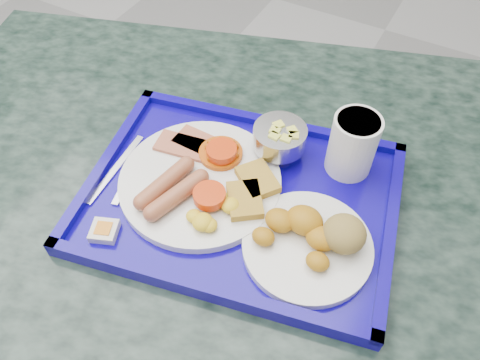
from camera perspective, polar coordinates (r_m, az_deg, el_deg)
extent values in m
plane|color=gray|center=(1.81, -25.27, -9.97)|extent=(6.00, 6.00, 0.00)
cylinder|color=slate|center=(1.13, 2.06, -15.25)|extent=(0.12, 0.12, 0.76)
cube|color=black|center=(0.78, 2.89, -3.38)|extent=(1.55, 1.27, 0.04)
cube|color=#0D038A|center=(0.75, 0.00, -2.29)|extent=(0.55, 0.45, 0.02)
cube|color=#0D038A|center=(0.85, 3.38, 7.13)|extent=(0.48, 0.11, 0.01)
cube|color=#0D038A|center=(0.66, -4.45, -12.96)|extent=(0.48, 0.11, 0.01)
cube|color=#0D038A|center=(0.74, 17.82, -5.81)|extent=(0.09, 0.35, 0.01)
cube|color=#0D038A|center=(0.82, -15.97, 2.29)|extent=(0.09, 0.35, 0.01)
cylinder|color=silver|center=(0.76, -4.87, -0.12)|extent=(0.26, 0.26, 0.01)
cube|color=#BB654B|center=(0.80, -4.89, 4.51)|extent=(0.09, 0.05, 0.01)
cube|color=#BB654B|center=(0.80, -7.06, 4.18)|extent=(0.10, 0.06, 0.01)
cylinder|color=#BB4E07|center=(0.78, -2.37, 3.28)|extent=(0.07, 0.07, 0.01)
sphere|color=#BB4E07|center=(0.79, -3.65, 4.62)|extent=(0.01, 0.01, 0.01)
sphere|color=#BB4E07|center=(0.77, -2.65, 3.16)|extent=(0.01, 0.01, 0.01)
sphere|color=#BB4E07|center=(0.77, -0.57, 3.06)|extent=(0.01, 0.01, 0.01)
sphere|color=#BB4E07|center=(0.78, -3.02, 3.94)|extent=(0.01, 0.01, 0.01)
sphere|color=#BB4E07|center=(0.79, -0.95, 4.55)|extent=(0.01, 0.01, 0.01)
sphere|color=#BB4E07|center=(0.77, -2.04, 3.21)|extent=(0.01, 0.01, 0.01)
sphere|color=#BB4E07|center=(0.78, -0.57, 4.16)|extent=(0.01, 0.01, 0.01)
sphere|color=#BB4E07|center=(0.76, -3.64, 2.65)|extent=(0.01, 0.01, 0.01)
sphere|color=#BB4E07|center=(0.78, -3.92, 4.04)|extent=(0.01, 0.01, 0.01)
sphere|color=#BB4E07|center=(0.77, -2.55, 3.39)|extent=(0.01, 0.01, 0.01)
sphere|color=#BB4E07|center=(0.78, -0.75, 4.14)|extent=(0.01, 0.01, 0.01)
sphere|color=#BB4E07|center=(0.79, -2.70, 4.83)|extent=(0.01, 0.01, 0.01)
cube|color=gold|center=(0.74, 2.15, 0.04)|extent=(0.08, 0.08, 0.01)
cube|color=gold|center=(0.72, 0.58, -2.43)|extent=(0.08, 0.08, 0.01)
cylinder|color=brown|center=(0.74, -9.16, -0.32)|extent=(0.04, 0.10, 0.03)
cylinder|color=brown|center=(0.72, -7.69, -1.77)|extent=(0.05, 0.10, 0.03)
ellipsoid|color=yellow|center=(0.73, -4.10, -1.28)|extent=(0.02, 0.02, 0.01)
ellipsoid|color=yellow|center=(0.69, -4.58, -5.12)|extent=(0.03, 0.03, 0.02)
ellipsoid|color=yellow|center=(0.72, -2.43, -2.16)|extent=(0.03, 0.03, 0.02)
ellipsoid|color=yellow|center=(0.69, -3.79, -5.49)|extent=(0.02, 0.02, 0.02)
ellipsoid|color=yellow|center=(0.70, -5.66, -4.38)|extent=(0.02, 0.02, 0.02)
ellipsoid|color=yellow|center=(0.72, -3.51, -2.16)|extent=(0.03, 0.03, 0.02)
ellipsoid|color=yellow|center=(0.73, -4.69, -1.09)|extent=(0.03, 0.03, 0.02)
ellipsoid|color=yellow|center=(0.71, -1.18, -3.12)|extent=(0.03, 0.03, 0.02)
cylinder|color=#BD2605|center=(0.77, -2.25, 3.52)|extent=(0.05, 0.05, 0.01)
cylinder|color=#BD2605|center=(0.71, -3.74, -1.91)|extent=(0.05, 0.05, 0.01)
cylinder|color=silver|center=(0.69, 8.18, -7.96)|extent=(0.19, 0.19, 0.01)
ellipsoid|color=#B77A15|center=(0.66, 9.44, -9.77)|extent=(0.03, 0.03, 0.02)
ellipsoid|color=#B77A15|center=(0.68, 9.84, -7.03)|extent=(0.05, 0.04, 0.03)
ellipsoid|color=#B77A15|center=(0.69, 7.87, -4.88)|extent=(0.06, 0.05, 0.04)
ellipsoid|color=#B77A15|center=(0.69, 4.88, -4.92)|extent=(0.05, 0.04, 0.03)
ellipsoid|color=#B77A15|center=(0.67, 2.85, -6.90)|extent=(0.03, 0.03, 0.02)
ellipsoid|color=olive|center=(0.68, 12.60, -6.40)|extent=(0.06, 0.06, 0.05)
cylinder|color=#ADADAF|center=(0.80, 4.68, 3.31)|extent=(0.06, 0.06, 0.01)
cylinder|color=#ADADAF|center=(0.80, 4.73, 3.89)|extent=(0.02, 0.02, 0.02)
cylinder|color=#ADADAF|center=(0.78, 4.86, 5.23)|extent=(0.09, 0.09, 0.04)
cube|color=#E7ED5A|center=(0.77, 4.69, 6.51)|extent=(0.02, 0.02, 0.01)
cube|color=#E7ED5A|center=(0.76, 6.53, 5.22)|extent=(0.02, 0.02, 0.01)
cube|color=#E7ED5A|center=(0.75, 4.22, 5.16)|extent=(0.02, 0.02, 0.01)
cube|color=#E7ED5A|center=(0.76, 4.27, 5.81)|extent=(0.02, 0.02, 0.01)
cube|color=#E7ED5A|center=(0.77, 6.37, 5.80)|extent=(0.02, 0.02, 0.01)
cube|color=#E7ED5A|center=(0.75, 5.63, 4.85)|extent=(0.02, 0.02, 0.01)
cylinder|color=silver|center=(0.77, 13.57, 4.21)|extent=(0.08, 0.08, 0.11)
cylinder|color=#DF580C|center=(0.73, 14.25, 6.72)|extent=(0.07, 0.07, 0.01)
cube|color=#ADADAF|center=(0.79, -13.09, 0.89)|extent=(0.04, 0.14, 0.00)
ellipsoid|color=#ADADAF|center=(0.82, -8.35, 4.57)|extent=(0.04, 0.05, 0.01)
cube|color=#ADADAF|center=(0.81, -14.91, 1.35)|extent=(0.02, 0.16, 0.00)
cube|color=silver|center=(0.73, -16.21, -5.98)|extent=(0.05, 0.05, 0.01)
cube|color=orange|center=(0.72, -16.34, -5.65)|extent=(0.03, 0.03, 0.00)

